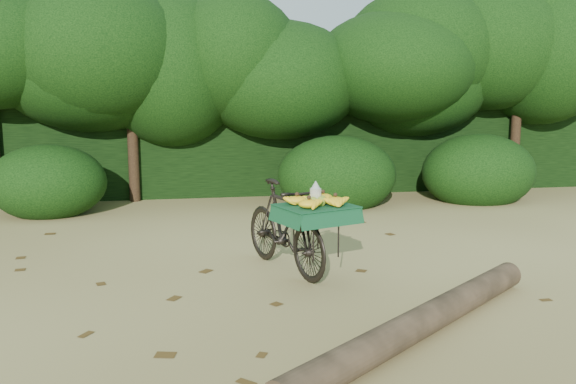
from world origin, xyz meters
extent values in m
plane|color=tan|center=(0.00, 0.00, 0.00)|extent=(80.00, 80.00, 0.00)
imported|color=black|center=(0.01, 0.79, 0.47)|extent=(0.94, 1.62, 0.94)
cube|color=black|center=(0.21, 0.23, 0.77)|extent=(0.46, 0.50, 0.02)
cube|color=#124422|center=(0.21, 0.23, 0.79)|extent=(0.83, 0.76, 0.01)
ellipsoid|color=olive|center=(0.27, 0.25, 0.84)|extent=(0.09, 0.07, 0.10)
ellipsoid|color=olive|center=(0.21, 0.28, 0.84)|extent=(0.09, 0.07, 0.10)
ellipsoid|color=olive|center=(0.15, 0.24, 0.84)|extent=(0.09, 0.07, 0.10)
ellipsoid|color=olive|center=(0.17, 0.18, 0.84)|extent=(0.09, 0.07, 0.10)
ellipsoid|color=olive|center=(0.25, 0.18, 0.84)|extent=(0.09, 0.07, 0.10)
cylinder|color=#EAE5C6|center=(0.21, 0.24, 0.88)|extent=(0.11, 0.11, 0.14)
cylinder|color=brown|center=(0.74, -1.11, 0.12)|extent=(2.74, 2.19, 0.24)
cube|color=black|center=(0.00, 6.30, 0.90)|extent=(26.00, 1.80, 1.80)
camera|label=1|loc=(-1.07, -5.28, 1.85)|focal=38.00mm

